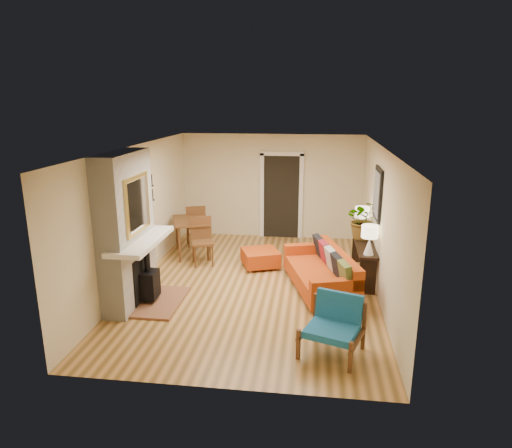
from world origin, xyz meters
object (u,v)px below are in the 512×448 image
Objects in this scene: sofa at (324,272)px; blue_chair at (335,322)px; houseplant at (364,219)px; lamp_far at (362,216)px; console_table at (364,249)px; lamp_near at (370,236)px; ottoman at (260,257)px; dining_table at (195,226)px.

blue_chair is (0.12, -2.10, 0.07)m from sofa.
sofa is 1.47m from houseplant.
console_table is at bearing -90.00° from lamp_far.
lamp_near is at bearing -90.00° from lamp_far.
lamp_near is 1.45m from lamp_far.
lamp_near is (2.08, -1.05, 0.85)m from ottoman.
console_table is 0.85m from lamp_far.
houseplant is (0.65, 3.10, 0.69)m from blue_chair.
houseplant reaches higher than console_table.
lamp_near reaches higher than sofa.
ottoman is 1.74m from dining_table.
sofa is at bearing -39.32° from ottoman.
console_table is at bearing -14.17° from dining_table.
console_table is 3.43× the size of lamp_far.
sofa is 4.16× the size of lamp_far.
blue_chair is at bearing -51.72° from dining_table.
console_table reaches higher than ottoman.
lamp_near is (0.00, -0.74, 0.49)m from console_table.
blue_chair is 3.68m from lamp_far.
houseplant is (-0.01, -0.46, 0.06)m from lamp_far.
houseplant reaches higher than ottoman.
ottoman is at bearing 171.64° from console_table.
blue_chair is 2.94m from console_table.
lamp_near reaches higher than dining_table.
blue_chair is (1.42, -3.17, 0.23)m from ottoman.
lamp_far reaches higher than blue_chair.
blue_chair is at bearing -107.34° from lamp_near.
sofa is 1.80m from lamp_far.
lamp_near reaches higher than console_table.
ottoman is 0.50× the size of console_table.
sofa is at bearing -178.75° from lamp_near.
sofa is at bearing -30.39° from dining_table.
houseplant reaches higher than dining_table.
blue_chair is at bearing -101.86° from houseplant.
dining_table is 1.03× the size of console_table.
lamp_far is 0.47m from houseplant.
sofa is 2.10m from blue_chair.
blue_chair is 0.51× the size of dining_table.
ottoman is 2.28m from lamp_far.
houseplant is (2.07, -0.07, 0.91)m from ottoman.
dining_table reaches higher than console_table.
dining_table is at bearing 155.47° from lamp_near.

